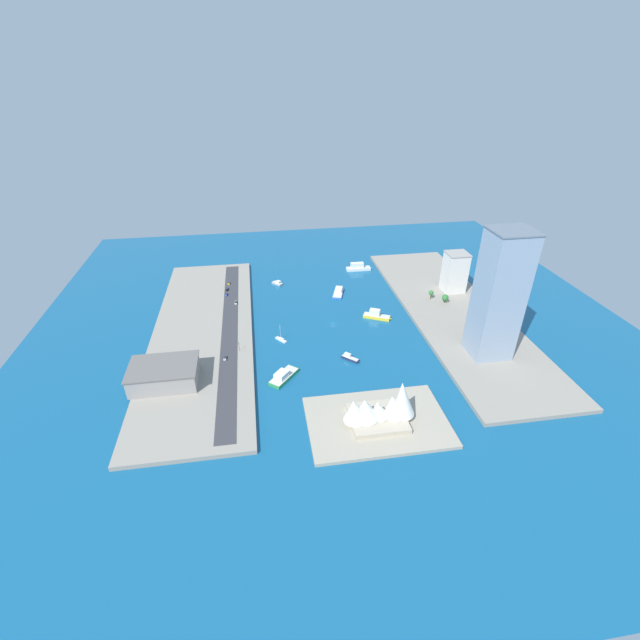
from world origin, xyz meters
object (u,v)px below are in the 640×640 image
Objects in this scene: ferry_white_commuter at (358,267)px; carpark_squat_concrete at (164,374)px; ferry_yellow_fast at (376,315)px; opera_landmark at (380,408)px; catamaran_blue at (338,292)px; hatchback_blue at (226,294)px; hotel_broad_white at (455,272)px; sedan_silver at (225,358)px; sailboat_small_white at (281,339)px; patrol_launch_navy at (350,358)px; ferry_green_doubledeck at (283,376)px; van_white at (236,302)px; suv_black at (227,289)px; taxi_yellow_cab at (229,283)px; yacht_sleek_gray at (277,283)px; tower_tall_glass at (499,296)px; traffic_light_waterfront at (239,345)px.

carpark_squat_concrete is (153.85, 151.06, 6.02)m from ferry_white_commuter.
ferry_yellow_fast is 0.53× the size of opera_landmark.
carpark_squat_concrete reaches higher than catamaran_blue.
ferry_white_commuter reaches higher than hatchback_blue.
ferry_white_commuter reaches higher than ferry_yellow_fast.
ferry_yellow_fast is at bearing -104.51° from opera_landmark.
hotel_broad_white reaches higher than sedan_silver.
sailboat_small_white is at bearing 53.81° from ferry_white_commuter.
hotel_broad_white reaches higher than catamaran_blue.
patrol_launch_navy is 0.91× the size of sailboat_small_white.
sailboat_small_white is 43.82m from ferry_green_doubledeck.
ferry_yellow_fast reaches higher than catamaran_blue.
ferry_white_commuter is 4.68× the size of van_white.
ferry_white_commuter reaches higher than suv_black.
sailboat_small_white reaches higher than ferry_white_commuter.
carpark_squat_concrete is at bearing 28.39° from sedan_silver.
patrol_launch_navy is 115.77m from carpark_squat_concrete.
catamaran_blue is at bearing 163.06° from taxi_yellow_cab.
sailboat_small_white is at bearing 119.61° from van_white.
hatchback_blue is at bearing -62.18° from opera_landmark.
yacht_sleek_gray is 100.22m from ferry_yellow_fast.
hatchback_blue is at bearing 86.08° from taxi_yellow_cab.
tower_tall_glass reaches higher than hatchback_blue.
carpark_squat_concrete reaches higher than patrol_launch_navy.
sailboat_small_white is (4.05, 91.65, -0.45)m from yacht_sleek_gray.
tower_tall_glass is 17.27× the size of sedan_silver.
van_white is (85.39, 9.31, 1.91)m from catamaran_blue.
carpark_squat_concrete reaches higher than hatchback_blue.
ferry_white_commuter is at bearing -161.75° from hatchback_blue.
catamaran_blue is at bearing 170.10° from suv_black.
yacht_sleek_gray is 80.01m from ferry_white_commuter.
traffic_light_waterfront is (-43.67, -26.92, -1.69)m from carpark_squat_concrete.
tower_tall_glass is at bearing 179.99° from carpark_squat_concrete.
catamaran_blue is at bearing -140.26° from carpark_squat_concrete.
taxi_yellow_cab is at bearing -84.81° from traffic_light_waterfront.
ferry_yellow_fast is 111.96m from van_white.
taxi_yellow_cab is at bearing -80.09° from van_white.
hatchback_blue is at bearing -5.82° from hotel_broad_white.
carpark_squat_concrete is 137.10m from taxi_yellow_cab.
taxi_yellow_cab is at bearing -12.31° from hotel_broad_white.
van_white is 1.07× the size of sedan_silver.
sedan_silver is at bearing -151.61° from carpark_squat_concrete.
sedan_silver is (37.93, 21.00, 2.82)m from sailboat_small_white.
tower_tall_glass is at bearing -149.76° from opera_landmark.
traffic_light_waterfront is at bearing -14.12° from patrol_launch_navy.
ferry_white_commuter is 5.37× the size of hatchback_blue.
sedan_silver is (35.93, -22.76, 1.62)m from ferry_green_doubledeck.
catamaran_blue is 54.10m from ferry_white_commuter.
ferry_green_doubledeck is 41.25m from traffic_light_waterfront.
ferry_yellow_fast reaches higher than patrol_launch_navy.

